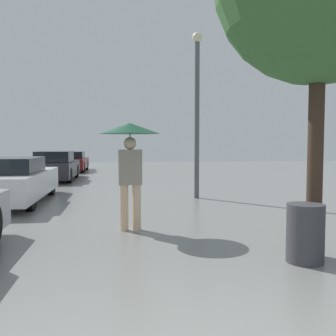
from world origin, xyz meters
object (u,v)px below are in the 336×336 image
(parked_car_second, at_px, (9,181))
(trash_bin, at_px, (305,233))
(pedestrian, at_px, (130,146))
(street_lamp, at_px, (197,102))
(parked_car_third, at_px, (55,167))
(parked_car_farthest, at_px, (71,162))

(parked_car_second, distance_m, trash_bin, 7.77)
(pedestrian, bearing_deg, street_lamp, 61.79)
(pedestrian, distance_m, street_lamp, 4.45)
(parked_car_third, bearing_deg, pedestrian, -73.82)
(street_lamp, bearing_deg, trash_bin, -88.37)
(pedestrian, distance_m, trash_bin, 3.26)
(pedestrian, xyz_separation_m, parked_car_third, (-2.84, 9.78, -0.93))
(street_lamp, bearing_deg, parked_car_third, 128.95)
(parked_car_second, bearing_deg, street_lamp, 1.83)
(parked_car_second, xyz_separation_m, parked_car_third, (0.20, 6.17, 0.00))
(parked_car_second, bearing_deg, trash_bin, -47.69)
(parked_car_second, height_order, parked_car_third, parked_car_third)
(pedestrian, relative_size, street_lamp, 0.41)
(parked_car_farthest, bearing_deg, street_lamp, -67.14)
(trash_bin, bearing_deg, parked_car_farthest, 106.06)
(parked_car_third, height_order, street_lamp, street_lamp)
(pedestrian, relative_size, parked_car_farthest, 0.48)
(parked_car_second, xyz_separation_m, trash_bin, (5.23, -5.74, -0.19))
(parked_car_third, bearing_deg, parked_car_second, -91.86)
(parked_car_third, distance_m, parked_car_farthest, 5.44)
(parked_car_third, bearing_deg, trash_bin, -67.13)
(parked_car_farthest, distance_m, street_lamp, 12.62)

